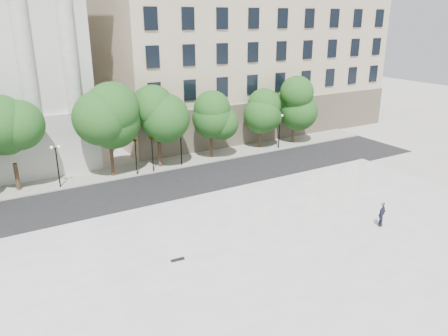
# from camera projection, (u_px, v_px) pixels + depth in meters

# --- Properties ---
(ground) EXTENTS (160.00, 160.00, 0.00)m
(ground) POSITION_uv_depth(u_px,v_px,m) (273.00, 298.00, 23.69)
(ground) COLOR beige
(ground) RESTS_ON ground
(plaza) EXTENTS (44.00, 22.00, 0.45)m
(plaza) POSITION_uv_depth(u_px,v_px,m) (243.00, 268.00, 26.06)
(plaza) COLOR silver
(plaza) RESTS_ON ground
(street) EXTENTS (60.00, 8.00, 0.02)m
(street) POSITION_uv_depth(u_px,v_px,m) (150.00, 190.00, 38.34)
(street) COLOR black
(street) RESTS_ON ground
(far_sidewalk) EXTENTS (60.00, 4.00, 0.12)m
(far_sidewalk) POSITION_uv_depth(u_px,v_px,m) (128.00, 170.00, 43.20)
(far_sidewalk) COLOR #AFACA1
(far_sidewalk) RESTS_ON ground
(building_east) EXTENTS (36.00, 26.15, 23.00)m
(building_east) POSITION_uv_depth(u_px,v_px,m) (225.00, 42.00, 61.31)
(building_east) COLOR beige
(building_east) RESTS_ON ground
(traffic_light_west) EXTENTS (0.65, 1.69, 4.16)m
(traffic_light_west) POSITION_uv_depth(u_px,v_px,m) (135.00, 139.00, 40.82)
(traffic_light_west) COLOR black
(traffic_light_west) RESTS_ON ground
(traffic_light_east) EXTENTS (0.80, 1.82, 4.22)m
(traffic_light_east) POSITION_uv_depth(u_px,v_px,m) (152.00, 136.00, 41.60)
(traffic_light_east) COLOR black
(traffic_light_east) RESTS_ON ground
(person_lying) EXTENTS (1.19, 1.86, 0.48)m
(person_lying) POSITION_uv_depth(u_px,v_px,m) (380.00, 223.00, 30.75)
(person_lying) COLOR black
(person_lying) RESTS_ON plaza
(skateboard) EXTENTS (0.86, 0.29, 0.09)m
(skateboard) POSITION_uv_depth(u_px,v_px,m) (178.00, 260.00, 26.49)
(skateboard) COLOR black
(skateboard) RESTS_ON plaza
(street_trees) EXTENTS (44.39, 4.99, 7.49)m
(street_trees) POSITION_uv_depth(u_px,v_px,m) (114.00, 125.00, 40.59)
(street_trees) COLOR #382619
(street_trees) RESTS_ON ground
(lamp_posts) EXTENTS (35.87, 0.28, 4.50)m
(lamp_posts) POSITION_uv_depth(u_px,v_px,m) (125.00, 147.00, 40.88)
(lamp_posts) COLOR black
(lamp_posts) RESTS_ON ground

